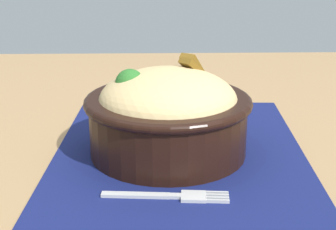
# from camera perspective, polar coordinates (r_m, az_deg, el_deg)

# --- Properties ---
(table) EXTENTS (1.29, 0.95, 0.72)m
(table) POSITION_cam_1_polar(r_m,az_deg,el_deg) (0.64, 3.27, -11.36)
(table) COLOR #99754C
(table) RESTS_ON ground_plane
(placemat) EXTENTS (0.46, 0.33, 0.00)m
(placemat) POSITION_cam_1_polar(r_m,az_deg,el_deg) (0.63, 1.32, -4.89)
(placemat) COLOR #11194C
(placemat) RESTS_ON table
(bowl) EXTENTS (0.21, 0.21, 0.12)m
(bowl) POSITION_cam_1_polar(r_m,az_deg,el_deg) (0.62, -0.03, 0.29)
(bowl) COLOR black
(bowl) RESTS_ON placemat
(fork) EXTENTS (0.02, 0.13, 0.00)m
(fork) POSITION_cam_1_polar(r_m,az_deg,el_deg) (0.54, 0.40, -9.11)
(fork) COLOR #B6B6B6
(fork) RESTS_ON placemat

